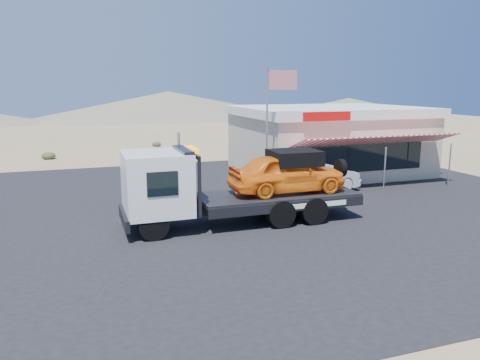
{
  "coord_description": "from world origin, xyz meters",
  "views": [
    {
      "loc": [
        -3.65,
        -15.79,
        5.2
      ],
      "look_at": [
        2.28,
        1.34,
        1.5
      ],
      "focal_mm": 35.0,
      "sensor_mm": 36.0,
      "label": 1
    }
  ],
  "objects": [
    {
      "name": "jerky_store",
      "position": [
        10.5,
        8.97,
        1.99
      ],
      "size": [
        10.4,
        9.97,
        3.9
      ],
      "color": "#BDAC8E",
      "rests_on": "asphalt_lot"
    },
    {
      "name": "asphalt_lot",
      "position": [
        2.0,
        3.0,
        0.01
      ],
      "size": [
        32.0,
        24.0,
        0.02
      ],
      "primitive_type": "cube",
      "color": "black",
      "rests_on": "ground"
    },
    {
      "name": "flagpole",
      "position": [
        4.93,
        4.5,
        3.76
      ],
      "size": [
        1.55,
        0.1,
        6.0
      ],
      "color": "#99999E",
      "rests_on": "asphalt_lot"
    },
    {
      "name": "tow_truck",
      "position": [
        1.87,
        0.53,
        1.6
      ],
      "size": [
        8.91,
        2.64,
        2.98
      ],
      "color": "black",
      "rests_on": "asphalt_lot"
    },
    {
      "name": "white_sedan",
      "position": [
        6.85,
        3.7,
        0.83
      ],
      "size": [
        5.18,
        3.18,
        1.61
      ],
      "primitive_type": "imported",
      "rotation": [
        0.0,
        0.0,
        1.9
      ],
      "color": "silver",
      "rests_on": "asphalt_lot"
    },
    {
      "name": "ground",
      "position": [
        0.0,
        0.0,
        0.0
      ],
      "size": [
        120.0,
        120.0,
        0.0
      ],
      "primitive_type": "plane",
      "color": "#977B56",
      "rests_on": "ground"
    },
    {
      "name": "distant_hills",
      "position": [
        -9.77,
        55.14,
        1.89
      ],
      "size": [
        126.0,
        48.0,
        4.2
      ],
      "color": "#726B59",
      "rests_on": "ground"
    }
  ]
}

